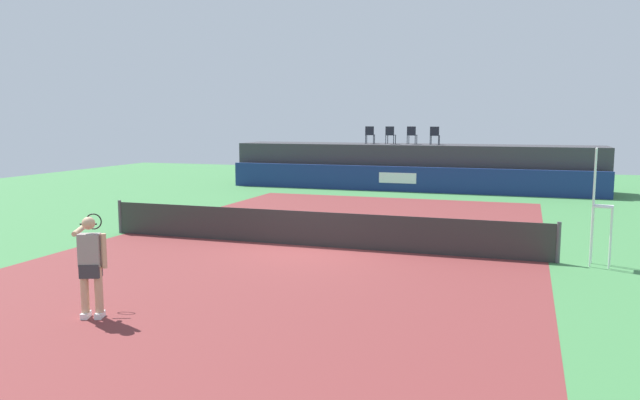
% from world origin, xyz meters
% --- Properties ---
extents(ground_plane, '(48.00, 48.00, 0.00)m').
position_xyz_m(ground_plane, '(0.00, 3.00, 0.00)').
color(ground_plane, '#3D7A42').
extents(court_inner, '(12.00, 22.00, 0.00)m').
position_xyz_m(court_inner, '(0.00, 0.00, 0.00)').
color(court_inner, maroon).
rests_on(court_inner, ground).
extents(sponsor_wall, '(18.00, 0.22, 1.20)m').
position_xyz_m(sponsor_wall, '(-0.00, 13.50, 0.60)').
color(sponsor_wall, navy).
rests_on(sponsor_wall, ground).
extents(spectator_platform, '(18.00, 2.80, 2.20)m').
position_xyz_m(spectator_platform, '(0.00, 15.30, 1.10)').
color(spectator_platform, '#38383D').
rests_on(spectator_platform, ground).
extents(spectator_chair_far_left, '(0.48, 0.48, 0.89)m').
position_xyz_m(spectator_chair_far_left, '(-2.25, 15.20, 2.69)').
color(spectator_chair_far_left, '#1E232D').
rests_on(spectator_chair_far_left, spectator_platform).
extents(spectator_chair_left, '(0.45, 0.45, 0.89)m').
position_xyz_m(spectator_chair_left, '(-1.17, 15.11, 2.69)').
color(spectator_chair_left, '#1E232D').
rests_on(spectator_chair_left, spectator_platform).
extents(spectator_chair_center, '(0.45, 0.45, 0.89)m').
position_xyz_m(spectator_chair_center, '(-0.11, 15.25, 2.69)').
color(spectator_chair_center, '#1E232D').
rests_on(spectator_chair_center, spectator_platform).
extents(spectator_chair_right, '(0.45, 0.45, 0.89)m').
position_xyz_m(spectator_chair_right, '(1.07, 14.99, 2.69)').
color(spectator_chair_right, '#1E232D').
rests_on(spectator_chair_right, spectator_platform).
extents(umpire_chair, '(0.51, 0.51, 2.76)m').
position_xyz_m(umpire_chair, '(7.02, 0.02, 1.59)').
color(umpire_chair, white).
rests_on(umpire_chair, ground).
extents(tennis_net, '(12.40, 0.02, 0.95)m').
position_xyz_m(tennis_net, '(0.00, 0.00, 0.47)').
color(tennis_net, '#2D2D2D').
rests_on(tennis_net, ground).
extents(net_post_near, '(0.10, 0.10, 1.00)m').
position_xyz_m(net_post_near, '(-6.20, 0.00, 0.50)').
color(net_post_near, '#4C4C51').
rests_on(net_post_near, ground).
extents(net_post_far, '(0.10, 0.10, 1.00)m').
position_xyz_m(net_post_far, '(6.20, 0.00, 0.50)').
color(net_post_far, '#4C4C51').
rests_on(net_post_far, ground).
extents(tennis_player, '(0.99, 1.08, 1.77)m').
position_xyz_m(tennis_player, '(-1.62, -6.94, 0.96)').
color(tennis_player, white).
rests_on(tennis_player, court_inner).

